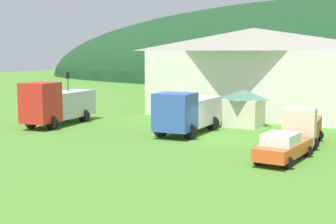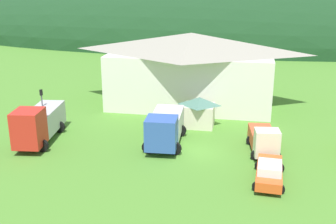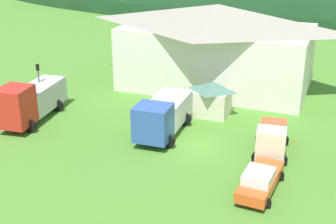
{
  "view_description": "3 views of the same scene",
  "coord_description": "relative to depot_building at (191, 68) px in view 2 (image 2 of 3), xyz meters",
  "views": [
    {
      "loc": [
        12.94,
        -30.91,
        6.1
      ],
      "look_at": [
        -4.03,
        -0.04,
        1.71
      ],
      "focal_mm": 52.1,
      "sensor_mm": 36.0,
      "label": 1
    },
    {
      "loc": [
        3.58,
        -33.03,
        14.28
      ],
      "look_at": [
        -3.41,
        4.4,
        2.02
      ],
      "focal_mm": 44.82,
      "sensor_mm": 36.0,
      "label": 2
    },
    {
      "loc": [
        9.68,
        -29.88,
        15.45
      ],
      "look_at": [
        -2.0,
        -0.39,
        2.66
      ],
      "focal_mm": 49.79,
      "sensor_mm": 36.0,
      "label": 3
    }
  ],
  "objects": [
    {
      "name": "forested_hill_backdrop",
      "position": [
        2.54,
        59.07,
        -4.29
      ],
      "size": [
        152.48,
        60.0,
        34.38
      ],
      "primitive_type": "ellipsoid",
      "color": "#193D1E",
      "rests_on": "ground"
    },
    {
      "name": "ground_plane",
      "position": [
        2.54,
        -14.26,
        -4.29
      ],
      "size": [
        200.0,
        200.0,
        0.0
      ],
      "primitive_type": "plane",
      "color": "#4C842D"
    },
    {
      "name": "depot_building",
      "position": [
        0.0,
        0.0,
        0.0
      ],
      "size": [
        19.57,
        11.11,
        8.33
      ],
      "color": "white",
      "rests_on": "ground"
    },
    {
      "name": "traffic_cone_mid_row",
      "position": [
        9.32,
        -10.78,
        -4.29
      ],
      "size": [
        0.36,
        0.36,
        0.65
      ],
      "primitive_type": "cone",
      "color": "orange",
      "rests_on": "ground"
    },
    {
      "name": "traffic_cone_near_pickup",
      "position": [
        8.16,
        -16.47,
        -4.29
      ],
      "size": [
        0.36,
        0.36,
        0.59
      ],
      "primitive_type": "cone",
      "color": "orange",
      "rests_on": "ground"
    },
    {
      "name": "service_pickup_orange",
      "position": [
        8.29,
        -18.77,
        -3.47
      ],
      "size": [
        2.46,
        5.25,
        1.66
      ],
      "rotation": [
        0.0,
        0.0,
        -1.63
      ],
      "color": "#E95522",
      "rests_on": "ground"
    },
    {
      "name": "traffic_light_west",
      "position": [
        -12.44,
        -12.39,
        -1.65
      ],
      "size": [
        0.2,
        0.32,
        4.32
      ],
      "color": "#4C4C51",
      "rests_on": "ground"
    },
    {
      "name": "box_truck_blue",
      "position": [
        -0.53,
        -13.1,
        -2.61
      ],
      "size": [
        3.61,
        7.42,
        3.2
      ],
      "rotation": [
        0.0,
        0.0,
        -1.52
      ],
      "color": "#3356AD",
      "rests_on": "ground"
    },
    {
      "name": "light_truck_cream",
      "position": [
        8.03,
        -13.42,
        -3.07
      ],
      "size": [
        2.83,
        5.62,
        2.61
      ],
      "rotation": [
        0.0,
        0.0,
        -1.46
      ],
      "color": "beige",
      "rests_on": "ground"
    },
    {
      "name": "crane_truck_red",
      "position": [
        -11.83,
        -14.59,
        -2.45
      ],
      "size": [
        3.67,
        8.05,
        3.68
      ],
      "rotation": [
        0.0,
        0.0,
        -1.45
      ],
      "color": "red",
      "rests_on": "ground"
    },
    {
      "name": "play_shed_cream",
      "position": [
        1.9,
        -7.7,
        -2.73
      ],
      "size": [
        3.14,
        2.78,
        3.03
      ],
      "color": "beige",
      "rests_on": "ground"
    }
  ]
}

